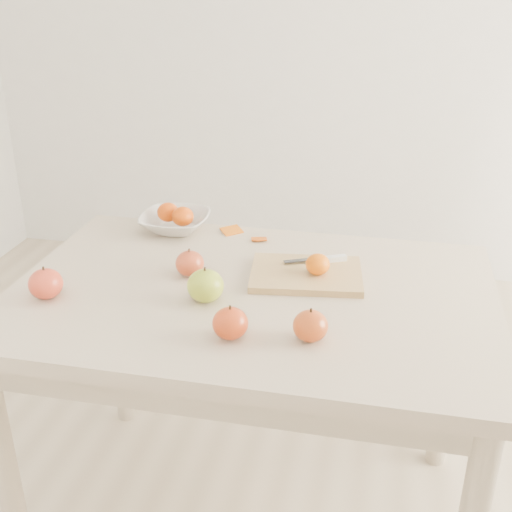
# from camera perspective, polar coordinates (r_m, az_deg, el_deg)

# --- Properties ---
(ground) EXTENTS (3.50, 3.50, 0.00)m
(ground) POSITION_cam_1_polar(r_m,az_deg,el_deg) (2.06, -0.31, -21.79)
(ground) COLOR #C6B293
(ground) RESTS_ON ground
(table) EXTENTS (1.20, 0.80, 0.75)m
(table) POSITION_cam_1_polar(r_m,az_deg,el_deg) (1.65, -0.36, -6.05)
(table) COLOR #C5B195
(table) RESTS_ON ground
(cutting_board) EXTENTS (0.31, 0.24, 0.02)m
(cutting_board) POSITION_cam_1_polar(r_m,az_deg,el_deg) (1.66, 4.47, -1.64)
(cutting_board) COLOR tan
(cutting_board) RESTS_ON table
(board_tangerine) EXTENTS (0.06, 0.06, 0.05)m
(board_tangerine) POSITION_cam_1_polar(r_m,az_deg,el_deg) (1.63, 5.51, -0.74)
(board_tangerine) COLOR orange
(board_tangerine) RESTS_ON cutting_board
(fruit_bowl) EXTENTS (0.21, 0.21, 0.05)m
(fruit_bowl) POSITION_cam_1_polar(r_m,az_deg,el_deg) (1.96, -7.20, 3.02)
(fruit_bowl) COLOR silver
(fruit_bowl) RESTS_ON table
(bowl_tangerine_near) EXTENTS (0.07, 0.07, 0.06)m
(bowl_tangerine_near) POSITION_cam_1_polar(r_m,az_deg,el_deg) (1.97, -7.83, 3.89)
(bowl_tangerine_near) COLOR #D84007
(bowl_tangerine_near) RESTS_ON fruit_bowl
(bowl_tangerine_far) EXTENTS (0.07, 0.07, 0.06)m
(bowl_tangerine_far) POSITION_cam_1_polar(r_m,az_deg,el_deg) (1.93, -6.53, 3.52)
(bowl_tangerine_far) COLOR #CD4707
(bowl_tangerine_far) RESTS_ON fruit_bowl
(orange_peel_a) EXTENTS (0.07, 0.07, 0.01)m
(orange_peel_a) POSITION_cam_1_polar(r_m,az_deg,el_deg) (1.94, -2.18, 2.17)
(orange_peel_a) COLOR orange
(orange_peel_a) RESTS_ON table
(orange_peel_b) EXTENTS (0.05, 0.05, 0.01)m
(orange_peel_b) POSITION_cam_1_polar(r_m,az_deg,el_deg) (1.88, 0.28, 1.45)
(orange_peel_b) COLOR #D1530E
(orange_peel_b) RESTS_ON table
(paring_knife) EXTENTS (0.16, 0.08, 0.01)m
(paring_knife) POSITION_cam_1_polar(r_m,az_deg,el_deg) (1.71, 6.36, -0.27)
(paring_knife) COLOR white
(paring_knife) RESTS_ON cutting_board
(apple_green) EXTENTS (0.09, 0.09, 0.08)m
(apple_green) POSITION_cam_1_polar(r_m,az_deg,el_deg) (1.54, -4.52, -2.65)
(apple_green) COLOR olive
(apple_green) RESTS_ON table
(apple_red_c) EXTENTS (0.08, 0.08, 0.07)m
(apple_red_c) POSITION_cam_1_polar(r_m,az_deg,el_deg) (1.39, -2.30, -6.00)
(apple_red_c) COLOR #960F02
(apple_red_c) RESTS_ON table
(apple_red_e) EXTENTS (0.08, 0.08, 0.07)m
(apple_red_e) POSITION_cam_1_polar(r_m,az_deg,el_deg) (1.39, 4.86, -6.21)
(apple_red_e) COLOR maroon
(apple_red_e) RESTS_ON table
(apple_red_b) EXTENTS (0.07, 0.07, 0.07)m
(apple_red_b) POSITION_cam_1_polar(r_m,az_deg,el_deg) (1.67, -5.91, -0.66)
(apple_red_b) COLOR maroon
(apple_red_b) RESTS_ON table
(apple_red_d) EXTENTS (0.08, 0.08, 0.07)m
(apple_red_d) POSITION_cam_1_polar(r_m,az_deg,el_deg) (1.63, -18.19, -2.36)
(apple_red_d) COLOR #9E1013
(apple_red_d) RESTS_ON table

